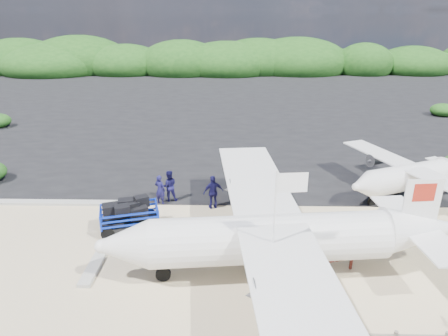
# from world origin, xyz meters

# --- Properties ---
(ground) EXTENTS (160.00, 160.00, 0.00)m
(ground) POSITION_xyz_m (0.00, 0.00, 0.00)
(ground) COLOR beige
(asphalt_apron) EXTENTS (90.00, 50.00, 0.04)m
(asphalt_apron) POSITION_xyz_m (0.00, 30.00, 0.00)
(asphalt_apron) COLOR #B2B2B2
(asphalt_apron) RESTS_ON ground
(lagoon) EXTENTS (9.00, 7.00, 0.40)m
(lagoon) POSITION_xyz_m (-9.00, 1.50, 0.00)
(lagoon) COLOR #B2B2B2
(lagoon) RESTS_ON ground
(vegetation_band) EXTENTS (124.00, 8.00, 4.40)m
(vegetation_band) POSITION_xyz_m (0.00, 55.00, 0.00)
(vegetation_band) COLOR #B2B2B2
(vegetation_band) RESTS_ON ground
(baggage_cart) EXTENTS (3.25, 2.39, 1.45)m
(baggage_cart) POSITION_xyz_m (-3.72, 2.32, 0.00)
(baggage_cart) COLOR #0D2FCD
(baggage_cart) RESTS_ON ground
(flagpole) EXTENTS (1.07, 0.53, 5.14)m
(flagpole) POSITION_xyz_m (2.52, -2.64, 0.00)
(flagpole) COLOR white
(flagpole) RESTS_ON ground
(signboard) EXTENTS (1.69, 0.61, 1.41)m
(signboard) POSITION_xyz_m (5.24, -0.76, 0.00)
(signboard) COLOR #5D221A
(signboard) RESTS_ON ground
(crew_a) EXTENTS (0.72, 0.61, 1.67)m
(crew_a) POSITION_xyz_m (-2.75, 5.16, 0.83)
(crew_a) COLOR #141247
(crew_a) RESTS_ON ground
(crew_b) EXTENTS (0.99, 0.85, 1.79)m
(crew_b) POSITION_xyz_m (-2.32, 5.54, 0.89)
(crew_b) COLOR #141247
(crew_b) RESTS_ON ground
(crew_c) EXTENTS (1.17, 0.80, 1.85)m
(crew_c) POSITION_xyz_m (0.14, 4.71, 0.92)
(crew_c) COLOR #141247
(crew_c) RESTS_ON ground
(aircraft_large) EXTENTS (18.34, 18.34, 5.01)m
(aircraft_large) POSITION_xyz_m (11.40, 24.28, 0.00)
(aircraft_large) COLOR #B2B2B2
(aircraft_large) RESTS_ON ground
(aircraft_small) EXTENTS (10.50, 10.50, 2.89)m
(aircraft_small) POSITION_xyz_m (-9.90, 30.08, 0.00)
(aircraft_small) COLOR #B2B2B2
(aircraft_small) RESTS_ON ground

